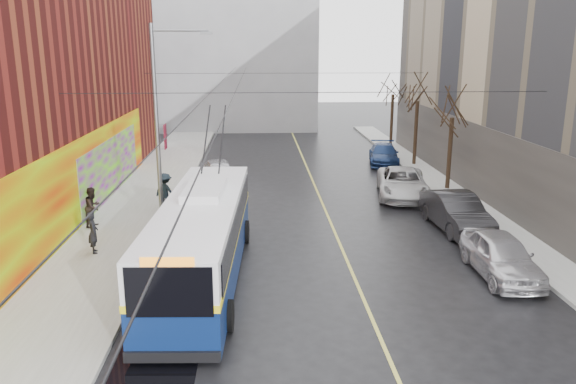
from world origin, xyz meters
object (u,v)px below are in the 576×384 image
(tree_near, at_px, (453,104))
(tree_far, at_px, (393,85))
(parked_car_a, at_px, (501,256))
(pedestrian_b, at_px, (93,207))
(trolleybus, at_px, (202,237))
(parked_car_c, at_px, (402,183))
(parked_car_d, at_px, (384,154))
(pedestrian_a, at_px, (93,233))
(streetlight_pole, at_px, (160,122))
(tree_mid, at_px, (418,90))
(pedestrian_c, at_px, (166,191))
(parked_car_b, at_px, (456,212))
(following_car, at_px, (219,173))

(tree_near, distance_m, tree_far, 14.00)
(parked_car_a, distance_m, pedestrian_b, 17.27)
(tree_far, height_order, trolleybus, tree_far)
(parked_car_c, bearing_deg, parked_car_d, 93.70)
(parked_car_a, height_order, pedestrian_a, pedestrian_a)
(streetlight_pole, xyz_separation_m, parked_car_d, (13.14, 13.66, -4.14))
(tree_mid, distance_m, parked_car_c, 9.84)
(parked_car_a, bearing_deg, pedestrian_c, 147.20)
(parked_car_a, bearing_deg, tree_mid, 84.49)
(parked_car_a, distance_m, parked_car_b, 5.30)
(parked_car_a, height_order, parked_car_b, parked_car_b)
(following_car, xyz_separation_m, pedestrian_a, (-4.17, -11.63, 0.22))
(parked_car_a, xyz_separation_m, parked_car_c, (-0.74, 11.12, 0.01))
(following_car, bearing_deg, parked_car_c, -27.50)
(streetlight_pole, distance_m, parked_car_c, 13.68)
(parked_car_a, bearing_deg, tree_near, 80.83)
(parked_car_c, distance_m, pedestrian_c, 12.73)
(tree_mid, distance_m, parked_car_a, 20.00)
(parked_car_a, bearing_deg, tree_far, 86.23)
(following_car, height_order, pedestrian_c, pedestrian_c)
(tree_near, bearing_deg, parked_car_c, -157.31)
(parked_car_a, xyz_separation_m, pedestrian_b, (-16.09, 6.26, 0.28))
(pedestrian_a, bearing_deg, pedestrian_b, -3.32)
(tree_near, height_order, parked_car_a, tree_near)
(pedestrian_a, bearing_deg, following_car, -38.49)
(streetlight_pole, height_order, following_car, streetlight_pole)
(parked_car_d, bearing_deg, parked_car_b, -80.32)
(streetlight_pole, xyz_separation_m, tree_mid, (15.14, 13.00, 0.41))
(tree_mid, bearing_deg, following_car, -159.65)
(streetlight_pole, distance_m, pedestrian_b, 4.95)
(parked_car_d, distance_m, pedestrian_c, 17.50)
(tree_near, height_order, following_car, tree_near)
(pedestrian_a, xyz_separation_m, pedestrian_b, (-0.94, 3.42, 0.08))
(pedestrian_a, distance_m, pedestrian_c, 6.35)
(parked_car_a, xyz_separation_m, following_car, (-10.98, 14.47, -0.02))
(tree_mid, distance_m, pedestrian_c, 19.16)
(tree_mid, bearing_deg, parked_car_d, 161.63)
(tree_mid, distance_m, pedestrian_a, 24.37)
(tree_far, xyz_separation_m, parked_car_b, (-2.01, -21.07, -4.31))
(tree_mid, relative_size, pedestrian_c, 3.65)
(streetlight_pole, relative_size, tree_near, 1.41)
(pedestrian_a, height_order, pedestrian_b, pedestrian_b)
(trolleybus, xyz_separation_m, parked_car_b, (10.87, 4.95, -0.72))
(tree_near, relative_size, parked_car_a, 1.41)
(trolleybus, bearing_deg, pedestrian_a, 153.74)
(following_car, bearing_deg, pedestrian_c, -121.80)
(parked_car_b, xyz_separation_m, parked_car_d, (0.01, 14.74, -0.12))
(parked_car_d, distance_m, pedestrian_a, 23.07)
(streetlight_pole, distance_m, parked_car_b, 13.77)
(tree_mid, relative_size, tree_far, 1.02)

